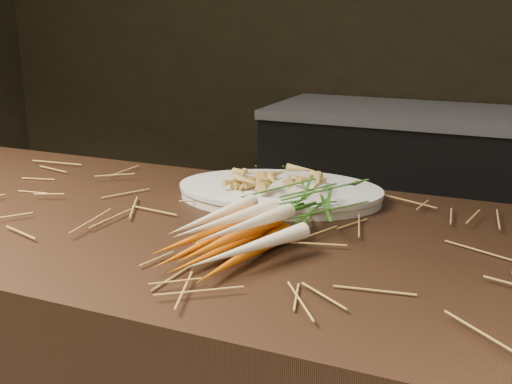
# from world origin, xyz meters

# --- Properties ---
(back_counter) EXTENTS (1.82, 0.62, 0.84)m
(back_counter) POSITION_xyz_m (0.30, 2.18, 0.42)
(back_counter) COLOR black
(back_counter) RESTS_ON ground
(straw_bedding) EXTENTS (1.40, 0.60, 0.02)m
(straw_bedding) POSITION_xyz_m (0.00, 0.30, 0.91)
(straw_bedding) COLOR olive
(straw_bedding) RESTS_ON main_counter
(root_veg_bunch) EXTENTS (0.22, 0.46, 0.08)m
(root_veg_bunch) POSITION_xyz_m (0.13, 0.29, 0.94)
(root_veg_bunch) COLOR #C25802
(root_veg_bunch) RESTS_ON main_counter
(serving_platter) EXTENTS (0.44, 0.33, 0.02)m
(serving_platter) POSITION_xyz_m (0.06, 0.50, 0.91)
(serving_platter) COLOR white
(serving_platter) RESTS_ON main_counter
(roasted_veg_heap) EXTENTS (0.22, 0.17, 0.04)m
(roasted_veg_heap) POSITION_xyz_m (0.06, 0.50, 0.94)
(roasted_veg_heap) COLOR olive
(roasted_veg_heap) RESTS_ON serving_platter
(serving_fork) EXTENTS (0.04, 0.15, 0.00)m
(serving_fork) POSITION_xyz_m (0.20, 0.51, 0.92)
(serving_fork) COLOR silver
(serving_fork) RESTS_ON serving_platter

